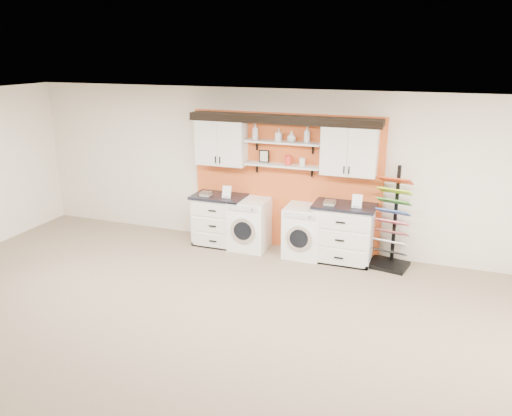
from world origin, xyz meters
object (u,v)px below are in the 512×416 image
at_px(base_cabinet_right, 343,233).
at_px(sample_rack, 391,236).
at_px(dryer, 304,231).
at_px(base_cabinet_left, 220,220).
at_px(washer, 250,224).

bearing_deg(base_cabinet_right, sample_rack, 2.60).
distance_m(base_cabinet_right, sample_rack, 0.78).
height_order(dryer, sample_rack, sample_rack).
distance_m(base_cabinet_left, washer, 0.59).
bearing_deg(dryer, base_cabinet_right, 0.29).
distance_m(base_cabinet_left, dryer, 1.59).
height_order(base_cabinet_left, dryer, base_cabinet_left).
relative_size(washer, dryer, 1.02).
relative_size(base_cabinet_right, dryer, 1.15).
xyz_separation_m(base_cabinet_right, washer, (-1.67, -0.00, -0.04)).
height_order(base_cabinet_left, washer, base_cabinet_left).
bearing_deg(base_cabinet_left, dryer, -0.12).
distance_m(washer, sample_rack, 2.45).
relative_size(base_cabinet_left, dryer, 1.07).
xyz_separation_m(base_cabinet_left, washer, (0.59, -0.00, -0.01)).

